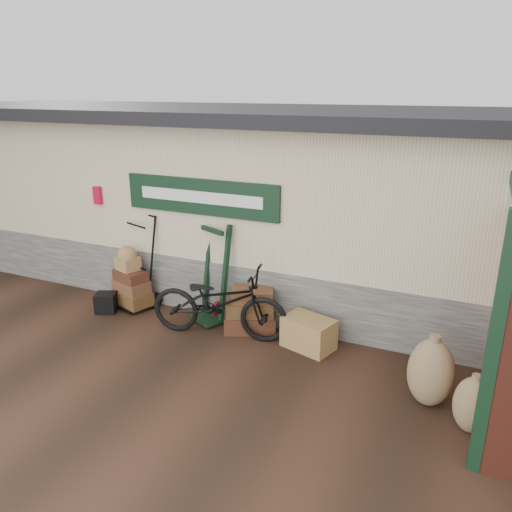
{
  "coord_description": "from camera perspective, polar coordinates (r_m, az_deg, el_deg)",
  "views": [
    {
      "loc": [
        3.54,
        -5.49,
        3.54
      ],
      "look_at": [
        0.66,
        0.9,
        1.15
      ],
      "focal_mm": 35.0,
      "sensor_mm": 36.0,
      "label": 1
    }
  ],
  "objects": [
    {
      "name": "station_building",
      "position": [
        9.16,
        0.96,
        6.67
      ],
      "size": [
        14.4,
        4.1,
        3.2
      ],
      "color": "#4C4C47",
      "rests_on": "ground"
    },
    {
      "name": "suitcase_stack",
      "position": [
        7.6,
        -0.64,
        -6.09
      ],
      "size": [
        0.9,
        0.74,
        0.68
      ],
      "primitive_type": null,
      "rotation": [
        0.0,
        0.0,
        0.39
      ],
      "color": "#3B1E12",
      "rests_on": "ground"
    },
    {
      "name": "burlap_sack_right",
      "position": [
        6.0,
        23.5,
        -15.36
      ],
      "size": [
        0.5,
        0.46,
        0.66
      ],
      "primitive_type": "ellipsoid",
      "rotation": [
        0.0,
        0.0,
        -0.33
      ],
      "color": "brown",
      "rests_on": "ground"
    },
    {
      "name": "burlap_sack_left",
      "position": [
        6.22,
        19.33,
        -12.46
      ],
      "size": [
        0.56,
        0.48,
        0.84
      ],
      "primitive_type": "ellipsoid",
      "rotation": [
        0.0,
        0.0,
        -0.08
      ],
      "color": "brown",
      "rests_on": "ground"
    },
    {
      "name": "ground",
      "position": [
        7.43,
        -7.6,
        -9.84
      ],
      "size": [
        80.0,
        80.0,
        0.0
      ],
      "primitive_type": "plane",
      "color": "black",
      "rests_on": "ground"
    },
    {
      "name": "porter_trolley",
      "position": [
        8.53,
        -13.25,
        -0.46
      ],
      "size": [
        0.95,
        0.82,
        1.6
      ],
      "primitive_type": null,
      "rotation": [
        0.0,
        0.0,
        -0.32
      ],
      "color": "black",
      "rests_on": "ground"
    },
    {
      "name": "bicycle",
      "position": [
        7.34,
        -4.27,
        -4.87
      ],
      "size": [
        1.07,
        2.16,
        1.2
      ],
      "primitive_type": "imported",
      "rotation": [
        0.0,
        0.0,
        1.75
      ],
      "color": "black",
      "rests_on": "ground"
    },
    {
      "name": "wicker_hamper",
      "position": [
        7.19,
        6.03,
        -8.76
      ],
      "size": [
        0.8,
        0.63,
        0.45
      ],
      "primitive_type": "cube",
      "rotation": [
        0.0,
        0.0,
        -0.29
      ],
      "color": "olive",
      "rests_on": "ground"
    },
    {
      "name": "black_trunk",
      "position": [
        8.61,
        -16.76,
        -5.13
      ],
      "size": [
        0.41,
        0.39,
        0.33
      ],
      "primitive_type": "cube",
      "rotation": [
        0.0,
        0.0,
        0.41
      ],
      "color": "black",
      "rests_on": "ground"
    },
    {
      "name": "green_barrow",
      "position": [
        7.78,
        -4.87,
        -1.96
      ],
      "size": [
        0.71,
        0.67,
        1.58
      ],
      "primitive_type": null,
      "rotation": [
        0.0,
        0.0,
        -0.41
      ],
      "color": "black",
      "rests_on": "ground"
    }
  ]
}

